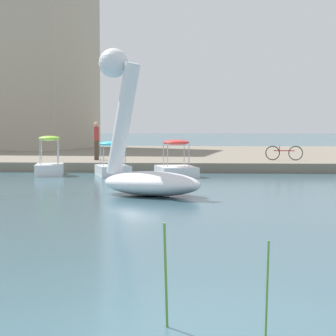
{
  "coord_description": "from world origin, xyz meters",
  "views": [
    {
      "loc": [
        0.31,
        -5.75,
        1.84
      ],
      "look_at": [
        -1.24,
        14.37,
        0.65
      ],
      "focal_mm": 71.06,
      "sensor_mm": 36.0,
      "label": 1
    }
  ],
  "objects_px": {
    "person_on_path": "(96,139)",
    "pedal_boat_cyan": "(113,165)",
    "swan_boat": "(142,157)",
    "pedal_boat_red": "(176,167)",
    "pedal_boat_lime": "(50,164)",
    "bicycle_parked": "(284,153)"
  },
  "relations": [
    {
      "from": "swan_boat",
      "to": "pedal_boat_red",
      "type": "xyz_separation_m",
      "value": [
        0.48,
        7.31,
        -0.68
      ]
    },
    {
      "from": "person_on_path",
      "to": "bicycle_parked",
      "type": "xyz_separation_m",
      "value": [
        8.58,
        0.46,
        -0.61
      ]
    },
    {
      "from": "swan_boat",
      "to": "pedal_boat_red",
      "type": "bearing_deg",
      "value": 86.25
    },
    {
      "from": "swan_boat",
      "to": "bicycle_parked",
      "type": "xyz_separation_m",
      "value": [
        5.1,
        12.25,
        -0.31
      ]
    },
    {
      "from": "pedal_boat_red",
      "to": "swan_boat",
      "type": "bearing_deg",
      "value": -93.75
    },
    {
      "from": "pedal_boat_red",
      "to": "pedal_boat_lime",
      "type": "relative_size",
      "value": 1.13
    },
    {
      "from": "pedal_boat_lime",
      "to": "person_on_path",
      "type": "xyz_separation_m",
      "value": [
        1.13,
        4.15,
        0.91
      ]
    },
    {
      "from": "pedal_boat_cyan",
      "to": "pedal_boat_lime",
      "type": "xyz_separation_m",
      "value": [
        -2.56,
        0.1,
        0.04
      ]
    },
    {
      "from": "swan_boat",
      "to": "person_on_path",
      "type": "bearing_deg",
      "value": 106.43
    },
    {
      "from": "pedal_boat_red",
      "to": "pedal_boat_lime",
      "type": "xyz_separation_m",
      "value": [
        -5.08,
        0.34,
        0.07
      ]
    },
    {
      "from": "person_on_path",
      "to": "bicycle_parked",
      "type": "bearing_deg",
      "value": 3.04
    },
    {
      "from": "pedal_boat_lime",
      "to": "bicycle_parked",
      "type": "distance_m",
      "value": 10.75
    },
    {
      "from": "swan_boat",
      "to": "pedal_boat_lime",
      "type": "xyz_separation_m",
      "value": [
        -4.6,
        7.64,
        -0.61
      ]
    },
    {
      "from": "pedal_boat_cyan",
      "to": "person_on_path",
      "type": "distance_m",
      "value": 4.58
    },
    {
      "from": "swan_boat",
      "to": "pedal_boat_lime",
      "type": "relative_size",
      "value": 1.8
    },
    {
      "from": "pedal_boat_cyan",
      "to": "pedal_boat_lime",
      "type": "height_order",
      "value": "pedal_boat_lime"
    },
    {
      "from": "swan_boat",
      "to": "pedal_boat_lime",
      "type": "distance_m",
      "value": 8.94
    },
    {
      "from": "swan_boat",
      "to": "person_on_path",
      "type": "height_order",
      "value": "swan_boat"
    },
    {
      "from": "pedal_boat_red",
      "to": "bicycle_parked",
      "type": "bearing_deg",
      "value": 46.88
    },
    {
      "from": "pedal_boat_cyan",
      "to": "person_on_path",
      "type": "bearing_deg",
      "value": 108.7
    },
    {
      "from": "pedal_boat_cyan",
      "to": "person_on_path",
      "type": "relative_size",
      "value": 1.31
    },
    {
      "from": "person_on_path",
      "to": "pedal_boat_cyan",
      "type": "bearing_deg",
      "value": -71.3
    }
  ]
}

